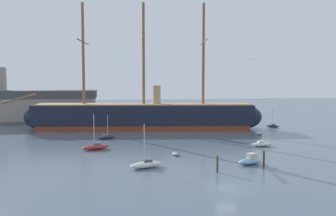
{
  "coord_description": "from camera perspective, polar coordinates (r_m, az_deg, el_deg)",
  "views": [
    {
      "loc": [
        -13.34,
        -39.46,
        12.51
      ],
      "look_at": [
        -1.13,
        34.53,
        6.8
      ],
      "focal_mm": 38.5,
      "sensor_mm": 36.0,
      "label": 1
    }
  ],
  "objects": [
    {
      "name": "ground_plane",
      "position": [
        43.49,
        9.12,
        -12.42
      ],
      "size": [
        400.0,
        400.0,
        0.0
      ],
      "primitive_type": "plane",
      "color": "#4C5B6B"
    },
    {
      "name": "tall_ship",
      "position": [
        92.68,
        -3.85,
        -1.24
      ],
      "size": [
        66.48,
        17.4,
        32.06
      ],
      "color": "brown",
      "rests_on": "ground"
    },
    {
      "name": "sailboat_foreground_left",
      "position": [
        52.33,
        -3.51,
        -8.88
      ],
      "size": [
        5.12,
        2.99,
        6.38
      ],
      "color": "silver",
      "rests_on": "ground"
    },
    {
      "name": "motorboat_foreground_right",
      "position": [
        55.8,
        12.85,
        -8.1
      ],
      "size": [
        4.25,
        2.81,
        1.65
      ],
      "color": "#7FB2D6",
      "rests_on": "ground"
    },
    {
      "name": "dinghy_near_centre",
      "position": [
        60.9,
        1.2,
        -7.25
      ],
      "size": [
        1.27,
        2.29,
        0.51
      ],
      "color": "gray",
      "rests_on": "ground"
    },
    {
      "name": "sailboat_mid_left",
      "position": [
        66.99,
        -11.39,
        -6.03
      ],
      "size": [
        5.16,
        2.95,
        6.44
      ],
      "color": "#B22D28",
      "rests_on": "ground"
    },
    {
      "name": "sailboat_mid_right",
      "position": [
        71.15,
        14.61,
        -5.53
      ],
      "size": [
        4.36,
        1.61,
        5.57
      ],
      "color": "silver",
      "rests_on": "ground"
    },
    {
      "name": "sailboat_alongside_bow",
      "position": [
        78.63,
        -9.66,
        -4.54
      ],
      "size": [
        4.09,
        2.91,
        5.19
      ],
      "color": "#1E284C",
      "rests_on": "ground"
    },
    {
      "name": "dinghy_alongside_stern",
      "position": [
        86.43,
        14.28,
        -3.88
      ],
      "size": [
        2.86,
        2.93,
        0.67
      ],
      "color": "#7FB2D6",
      "rests_on": "ground"
    },
    {
      "name": "motorboat_far_left",
      "position": [
        96.15,
        -17.49,
        -2.9
      ],
      "size": [
        5.17,
        3.43,
        2.01
      ],
      "color": "#236670",
      "rests_on": "ground"
    },
    {
      "name": "sailboat_far_right",
      "position": [
        100.56,
        16.27,
        -2.74
      ],
      "size": [
        3.24,
        3.44,
        4.74
      ],
      "color": "#1E284C",
      "rests_on": "ground"
    },
    {
      "name": "motorboat_distant_centre",
      "position": [
        105.91,
        -1.62,
        -2.2
      ],
      "size": [
        2.95,
        1.37,
        1.21
      ],
      "color": "gray",
      "rests_on": "ground"
    },
    {
      "name": "mooring_piling_nearest",
      "position": [
        50.18,
        7.82,
        -8.78
      ],
      "size": [
        0.29,
        0.29,
        2.28
      ],
      "primitive_type": "cylinder",
      "color": "#4C3D2D",
      "rests_on": "ground"
    },
    {
      "name": "mooring_piling_left_pair",
      "position": [
        54.3,
        14.93,
        -7.83
      ],
      "size": [
        0.27,
        0.27,
        2.38
      ],
      "primitive_type": "cylinder",
      "color": "#382B1E",
      "rests_on": "ground"
    },
    {
      "name": "dockside_warehouse_left",
      "position": [
        117.24,
        -21.82,
        0.29
      ],
      "size": [
        46.17,
        15.24,
        16.48
      ],
      "color": "#565659",
      "rests_on": "ground"
    },
    {
      "name": "seagull_in_flight",
      "position": [
        62.14,
        12.83,
        7.49
      ],
      "size": [
        0.96,
        1.04,
        0.14
      ],
      "color": "silver"
    }
  ]
}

